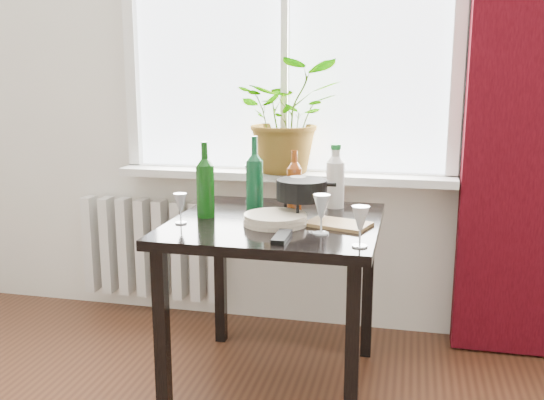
% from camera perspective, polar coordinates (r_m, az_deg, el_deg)
% --- Properties ---
extents(window, '(1.72, 0.08, 1.62)m').
position_cam_1_polar(window, '(3.13, 1.33, 16.70)').
color(window, white).
rests_on(window, ground).
extents(windowsill, '(1.72, 0.20, 0.04)m').
position_cam_1_polar(windowsill, '(3.09, 1.00, 2.34)').
color(windowsill, silver).
rests_on(windowsill, ground).
extents(curtain, '(0.50, 0.12, 2.56)m').
position_cam_1_polar(curtain, '(2.99, 22.75, 10.18)').
color(curtain, '#33040B').
rests_on(curtain, ground).
extents(radiator, '(0.80, 0.10, 0.55)m').
position_cam_1_polar(radiator, '(3.45, -11.23, -4.46)').
color(radiator, silver).
rests_on(radiator, ground).
extents(table, '(0.85, 0.85, 0.74)m').
position_cam_1_polar(table, '(2.54, 0.34, -3.91)').
color(table, black).
rests_on(table, ground).
extents(potted_plant, '(0.62, 0.57, 0.56)m').
position_cam_1_polar(potted_plant, '(3.04, 1.54, 7.89)').
color(potted_plant, '#3B7B21').
rests_on(potted_plant, windowsill).
extents(wine_bottle_left, '(0.09, 0.09, 0.32)m').
position_cam_1_polar(wine_bottle_left, '(2.55, -6.31, 1.97)').
color(wine_bottle_left, '#0B3C0B').
rests_on(wine_bottle_left, table).
extents(wine_bottle_right, '(0.10, 0.10, 0.33)m').
position_cam_1_polar(wine_bottle_right, '(2.68, -1.66, 2.59)').
color(wine_bottle_right, '#0C4223').
rests_on(wine_bottle_right, table).
extents(bottle_amber, '(0.07, 0.07, 0.27)m').
position_cam_1_polar(bottle_amber, '(2.69, 2.11, 1.97)').
color(bottle_amber, maroon).
rests_on(bottle_amber, table).
extents(cleaning_bottle, '(0.09, 0.09, 0.29)m').
position_cam_1_polar(cleaning_bottle, '(2.73, 5.99, 2.28)').
color(cleaning_bottle, silver).
rests_on(cleaning_bottle, table).
extents(wineglass_front_right, '(0.08, 0.08, 0.16)m').
position_cam_1_polar(wineglass_front_right, '(2.28, 4.66, -1.33)').
color(wineglass_front_right, silver).
rests_on(wineglass_front_right, table).
extents(wineglass_far_right, '(0.08, 0.08, 0.15)m').
position_cam_1_polar(wineglass_far_right, '(2.13, 8.30, -2.45)').
color(wineglass_far_right, silver).
rests_on(wineglass_far_right, table).
extents(wineglass_back_center, '(0.09, 0.09, 0.17)m').
position_cam_1_polar(wineglass_back_center, '(2.60, 2.45, 0.48)').
color(wineglass_back_center, white).
rests_on(wineglass_back_center, table).
extents(wineglass_back_left, '(0.09, 0.09, 0.18)m').
position_cam_1_polar(wineglass_back_left, '(2.84, -1.84, 1.60)').
color(wineglass_back_left, silver).
rests_on(wineglass_back_left, table).
extents(wineglass_front_left, '(0.07, 0.07, 0.13)m').
position_cam_1_polar(wineglass_front_left, '(2.47, -8.61, -0.78)').
color(wineglass_front_left, '#B6BDC4').
rests_on(wineglass_front_left, table).
extents(plate_stack, '(0.27, 0.27, 0.04)m').
position_cam_1_polar(plate_stack, '(2.44, 0.31, -1.81)').
color(plate_stack, beige).
rests_on(plate_stack, table).
extents(fondue_pot, '(0.30, 0.29, 0.17)m').
position_cam_1_polar(fondue_pot, '(2.53, 2.82, 0.11)').
color(fondue_pot, black).
rests_on(fondue_pot, table).
extents(tv_remote, '(0.05, 0.17, 0.02)m').
position_cam_1_polar(tv_remote, '(2.22, 0.93, -3.48)').
color(tv_remote, black).
rests_on(tv_remote, table).
extents(cutting_board, '(0.28, 0.23, 0.01)m').
position_cam_1_polar(cutting_board, '(2.43, 6.22, -2.26)').
color(cutting_board, '#9D7946').
rests_on(cutting_board, table).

